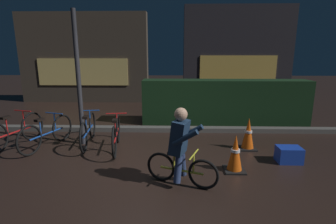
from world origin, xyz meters
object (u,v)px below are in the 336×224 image
at_px(parked_bike_center_right, 116,134).
at_px(parked_bike_center_left, 88,130).
at_px(blue_crate, 289,155).
at_px(cyclist, 181,146).
at_px(parked_bike_leftmost, 15,132).
at_px(traffic_cone_near, 235,154).
at_px(parked_bike_left_mid, 47,133).
at_px(traffic_cone_far, 248,134).
at_px(street_post, 79,80).

bearing_deg(parked_bike_center_right, parked_bike_center_left, 60.97).
xyz_separation_m(blue_crate, cyclist, (-2.08, -0.88, 0.48)).
bearing_deg(parked_bike_center_right, parked_bike_leftmost, 79.35).
distance_m(parked_bike_leftmost, blue_crate, 5.75).
height_order(traffic_cone_near, cyclist, cyclist).
bearing_deg(parked_bike_leftmost, parked_bike_center_left, -69.86).
height_order(parked_bike_left_mid, traffic_cone_far, parked_bike_left_mid).
height_order(parked_bike_left_mid, blue_crate, parked_bike_left_mid).
relative_size(parked_bike_center_right, traffic_cone_near, 2.42).
distance_m(parked_bike_left_mid, parked_bike_center_left, 0.87).
bearing_deg(parked_bike_left_mid, parked_bike_leftmost, 104.88).
height_order(parked_bike_center_left, traffic_cone_near, parked_bike_center_left).
bearing_deg(parked_bike_leftmost, parked_bike_left_mid, -77.77).
xyz_separation_m(parked_bike_left_mid, parked_bike_center_right, (1.54, -0.07, 0.01)).
bearing_deg(cyclist, street_post, 161.79).
height_order(street_post, blue_crate, street_post).
bearing_deg(parked_bike_leftmost, traffic_cone_near, -89.02).
bearing_deg(parked_bike_center_left, cyclist, -137.73).
relative_size(street_post, traffic_cone_near, 4.40).
xyz_separation_m(parked_bike_center_left, parked_bike_center_right, (0.70, -0.26, -0.00)).
bearing_deg(parked_bike_left_mid, traffic_cone_near, -88.42).
bearing_deg(blue_crate, parked_bike_center_left, 168.58).
xyz_separation_m(parked_bike_leftmost, blue_crate, (5.71, -0.67, -0.20)).
distance_m(parked_bike_center_right, cyclist, 2.00).
bearing_deg(parked_bike_center_left, blue_crate, -109.11).
xyz_separation_m(parked_bike_left_mid, traffic_cone_far, (4.38, 0.03, 0.00)).
bearing_deg(parked_bike_center_right, traffic_cone_near, -120.98).
bearing_deg(cyclist, parked_bike_center_left, 160.79).
bearing_deg(traffic_cone_far, parked_bike_leftmost, -179.88).
bearing_deg(parked_bike_center_right, blue_crate, -107.66).
height_order(street_post, parked_bike_center_left, street_post).
height_order(parked_bike_left_mid, cyclist, cyclist).
height_order(traffic_cone_near, traffic_cone_far, traffic_cone_far).
xyz_separation_m(parked_bike_center_right, blue_crate, (3.43, -0.57, -0.19)).
relative_size(traffic_cone_near, traffic_cone_far, 0.96).
xyz_separation_m(parked_bike_center_left, blue_crate, (4.13, -0.83, -0.19)).
relative_size(street_post, cyclist, 2.36).
height_order(parked_bike_center_right, cyclist, cyclist).
height_order(parked_bike_left_mid, parked_bike_center_left, parked_bike_center_left).
height_order(parked_bike_leftmost, blue_crate, parked_bike_leftmost).
height_order(street_post, parked_bike_leftmost, street_post).
bearing_deg(parked_bike_left_mid, street_post, -52.87).
height_order(parked_bike_center_left, parked_bike_center_right, parked_bike_center_left).
relative_size(parked_bike_left_mid, parked_bike_center_right, 0.95).
distance_m(street_post, traffic_cone_near, 3.61).
relative_size(street_post, parked_bike_center_left, 1.81).
xyz_separation_m(traffic_cone_far, cyclist, (-1.49, -1.56, 0.29)).
height_order(traffic_cone_near, blue_crate, traffic_cone_near).
xyz_separation_m(parked_bike_leftmost, parked_bike_center_left, (1.58, 0.17, -0.01)).
relative_size(street_post, parked_bike_center_right, 1.82).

